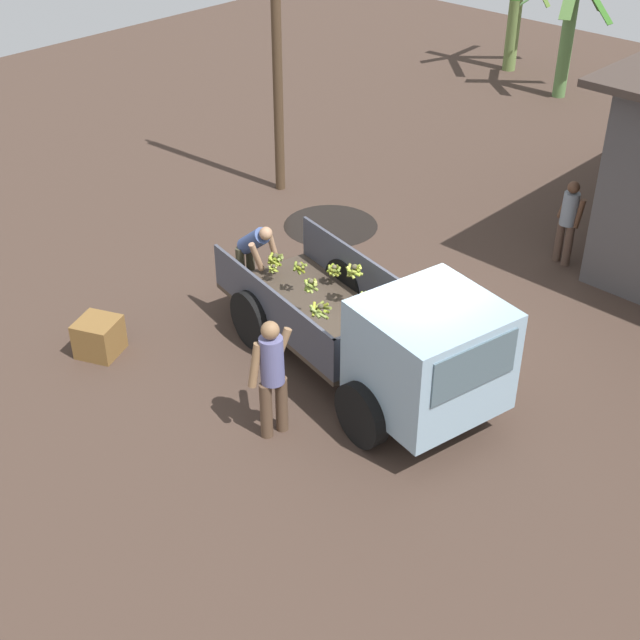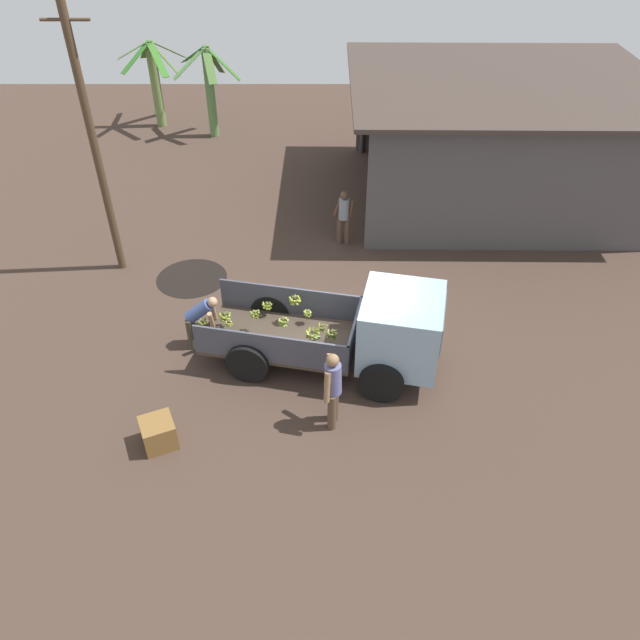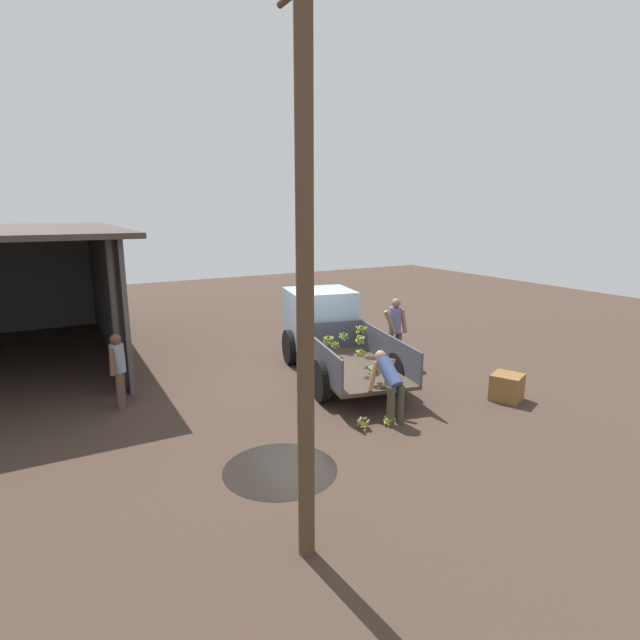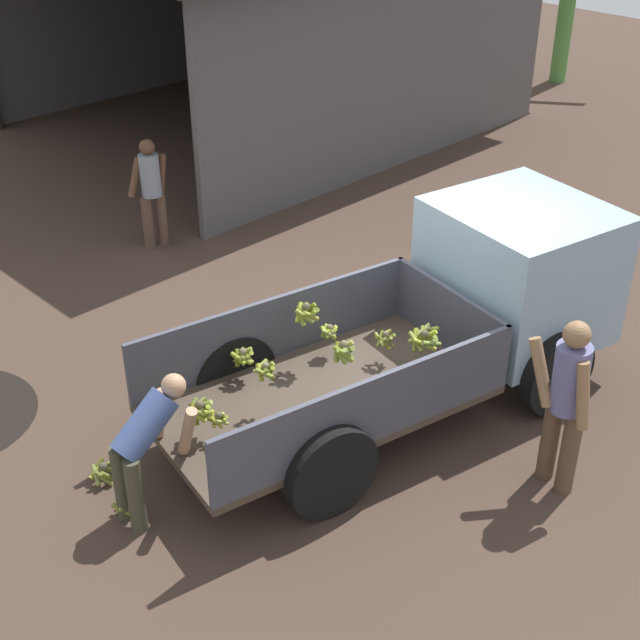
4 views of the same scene
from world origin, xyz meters
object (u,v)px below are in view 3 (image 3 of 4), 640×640
at_px(cargo_truck, 326,327).
at_px(person_foreground_visitor, 395,328).
at_px(person_worker_loading, 390,382).
at_px(person_bystander_near_shed, 118,367).
at_px(banana_bunch_on_ground_0, 389,420).
at_px(banana_bunch_on_ground_1, 364,422).
at_px(utility_pole, 305,277).
at_px(wooden_crate_0, 507,387).

xyz_separation_m(cargo_truck, person_foreground_visitor, (-0.85, -1.57, -0.03)).
xyz_separation_m(cargo_truck, person_worker_loading, (-3.67, 0.74, -0.23)).
bearing_deg(person_bystander_near_shed, cargo_truck, -161.58).
distance_m(cargo_truck, person_worker_loading, 3.75).
relative_size(cargo_truck, person_bystander_near_shed, 3.33).
xyz_separation_m(banana_bunch_on_ground_0, banana_bunch_on_ground_1, (0.10, 0.50, 0.02)).
relative_size(person_worker_loading, banana_bunch_on_ground_1, 4.67).
distance_m(person_worker_loading, banana_bunch_on_ground_0, 0.70).
bearing_deg(banana_bunch_on_ground_1, person_worker_loading, -81.73).
xyz_separation_m(utility_pole, wooden_crate_0, (2.19, -5.96, -2.99)).
relative_size(person_foreground_visitor, banana_bunch_on_ground_1, 6.22).
relative_size(person_worker_loading, banana_bunch_on_ground_0, 5.12).
bearing_deg(banana_bunch_on_ground_1, banana_bunch_on_ground_0, -101.49).
relative_size(utility_pole, wooden_crate_0, 10.89).
distance_m(cargo_truck, utility_pole, 7.69).
height_order(cargo_truck, banana_bunch_on_ground_0, cargo_truck).
bearing_deg(banana_bunch_on_ground_0, wooden_crate_0, -93.59).
bearing_deg(person_worker_loading, banana_bunch_on_ground_1, 100.42).
relative_size(person_worker_loading, person_bystander_near_shed, 0.85).
bearing_deg(cargo_truck, person_worker_loading, -179.30).
relative_size(person_foreground_visitor, banana_bunch_on_ground_0, 6.82).
relative_size(cargo_truck, utility_pole, 0.80).
distance_m(person_worker_loading, wooden_crate_0, 2.88).
bearing_deg(cargo_truck, person_foreground_visitor, -106.40).
bearing_deg(person_bystander_near_shed, wooden_crate_0, 166.80).
relative_size(banana_bunch_on_ground_0, wooden_crate_0, 0.43).
bearing_deg(banana_bunch_on_ground_1, cargo_truck, -20.04).
distance_m(person_worker_loading, banana_bunch_on_ground_1, 0.91).
xyz_separation_m(cargo_truck, banana_bunch_on_ground_0, (-3.87, 0.87, -0.89)).
xyz_separation_m(person_foreground_visitor, person_worker_loading, (-2.82, 2.31, -0.19)).
bearing_deg(cargo_truck, utility_pole, 160.18).
distance_m(banana_bunch_on_ground_1, wooden_crate_0, 3.47).
bearing_deg(banana_bunch_on_ground_0, banana_bunch_on_ground_1, 78.51).
xyz_separation_m(person_worker_loading, wooden_crate_0, (-0.38, -2.82, -0.49)).
bearing_deg(cargo_truck, banana_bunch_on_ground_0, 179.33).
xyz_separation_m(person_bystander_near_shed, banana_bunch_on_ground_1, (-3.32, -3.73, -0.73)).
bearing_deg(banana_bunch_on_ground_0, person_bystander_near_shed, 51.02).
height_order(cargo_truck, utility_pole, utility_pole).
distance_m(cargo_truck, banana_bunch_on_ground_1, 4.10).
height_order(cargo_truck, person_bystander_near_shed, cargo_truck).
relative_size(cargo_truck, person_foreground_visitor, 2.95).
distance_m(utility_pole, wooden_crate_0, 7.01).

